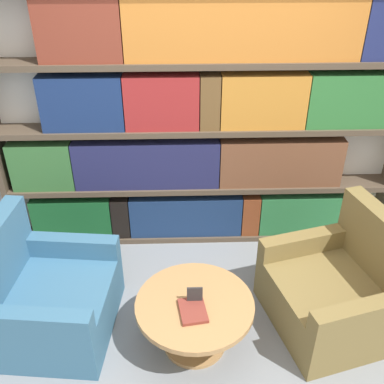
# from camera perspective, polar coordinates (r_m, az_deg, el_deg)

# --- Properties ---
(ground_plane) EXTENTS (14.00, 14.00, 0.00)m
(ground_plane) POSITION_cam_1_polar(r_m,az_deg,el_deg) (3.46, 2.16, -19.23)
(ground_plane) COLOR gray
(bookshelf) EXTENTS (3.54, 0.30, 2.25)m
(bookshelf) POSITION_cam_1_polar(r_m,az_deg,el_deg) (3.89, 1.31, 8.12)
(bookshelf) COLOR silver
(bookshelf) RESTS_ON ground_plane
(armchair_left) EXTENTS (0.93, 0.98, 0.89)m
(armchair_left) POSITION_cam_1_polar(r_m,az_deg,el_deg) (3.54, -18.03, -12.74)
(armchair_left) COLOR #386684
(armchair_left) RESTS_ON ground_plane
(armchair_right) EXTENTS (1.04, 1.08, 0.89)m
(armchair_right) POSITION_cam_1_polar(r_m,az_deg,el_deg) (3.60, 18.06, -11.87)
(armchair_right) COLOR olive
(armchair_right) RESTS_ON ground_plane
(coffee_table) EXTENTS (0.83, 0.83, 0.41)m
(coffee_table) POSITION_cam_1_polar(r_m,az_deg,el_deg) (3.26, 0.34, -15.33)
(coffee_table) COLOR #AD7F4C
(coffee_table) RESTS_ON ground_plane
(table_sign) EXTENTS (0.11, 0.06, 0.14)m
(table_sign) POSITION_cam_1_polar(r_m,az_deg,el_deg) (3.13, 0.35, -13.14)
(table_sign) COLOR black
(table_sign) RESTS_ON coffee_table
(stray_book) EXTENTS (0.21, 0.25, 0.02)m
(stray_book) POSITION_cam_1_polar(r_m,az_deg,el_deg) (3.11, 0.11, -14.83)
(stray_book) COLOR brown
(stray_book) RESTS_ON coffee_table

